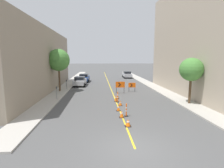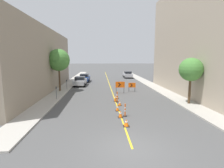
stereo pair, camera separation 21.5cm
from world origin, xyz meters
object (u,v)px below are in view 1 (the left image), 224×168
(parked_car_curb_mid, at_px, (84,78))
(parked_car_curb_far, at_px, (127,75))
(traffic_cone_nearest, at_px, (128,123))
(street_tree_left_near, at_px, (59,60))
(arrow_barricade_secondary, at_px, (132,85))
(traffic_cone_farthest, at_px, (118,95))
(traffic_cone_fourth, at_px, (120,103))
(arrow_barricade_primary, at_px, (120,85))
(traffic_cone_third, at_px, (118,108))
(parking_meter_far_curb, at_px, (67,83))
(parking_meter_near_curb, at_px, (57,90))
(delineator_post_front, at_px, (126,111))
(traffic_cone_second, at_px, (122,114))
(street_tree_right_near, at_px, (191,70))
(parked_car_curb_near, at_px, (80,81))
(traffic_cone_fifth, at_px, (116,98))
(delineator_post_rear, at_px, (118,98))

(parked_car_curb_mid, distance_m, parked_car_curb_far, 11.62)
(traffic_cone_nearest, distance_m, street_tree_left_near, 15.71)
(arrow_barricade_secondary, relative_size, parked_car_curb_mid, 0.29)
(traffic_cone_farthest, bearing_deg, traffic_cone_fourth, -90.95)
(arrow_barricade_primary, xyz_separation_m, parked_car_curb_mid, (-5.77, 12.08, -0.32))
(traffic_cone_third, distance_m, parking_meter_far_curb, 12.31)
(traffic_cone_nearest, height_order, parking_meter_near_curb, parking_meter_near_curb)
(traffic_cone_fourth, relative_size, delineator_post_front, 0.46)
(parking_meter_near_curb, height_order, parking_meter_far_curb, parking_meter_far_curb)
(traffic_cone_second, xyz_separation_m, parking_meter_far_curb, (-6.47, 12.25, 0.88))
(arrow_barricade_secondary, bearing_deg, traffic_cone_third, -102.51)
(street_tree_left_near, bearing_deg, parking_meter_far_curb, 48.87)
(arrow_barricade_primary, distance_m, street_tree_right_near, 9.15)
(traffic_cone_second, relative_size, parked_car_curb_far, 0.13)
(delineator_post_front, relative_size, arrow_barricade_secondary, 0.84)
(traffic_cone_fourth, bearing_deg, delineator_post_front, -88.72)
(parked_car_curb_mid, xyz_separation_m, street_tree_left_near, (-2.53, -10.32, 3.60))
(arrow_barricade_secondary, relative_size, parked_car_curb_near, 0.29)
(traffic_cone_fifth, xyz_separation_m, traffic_cone_farthest, (0.34, 1.32, 0.02))
(traffic_cone_fifth, height_order, arrow_barricade_primary, arrow_barricade_primary)
(parking_meter_far_curb, xyz_separation_m, street_tree_left_near, (-0.79, -0.90, 3.25))
(traffic_cone_nearest, height_order, traffic_cone_fourth, traffic_cone_nearest)
(street_tree_right_near, bearing_deg, delineator_post_front, -155.34)
(traffic_cone_nearest, distance_m, delineator_post_rear, 6.73)
(arrow_barricade_secondary, bearing_deg, parked_car_curb_mid, 129.99)
(parked_car_curb_mid, bearing_deg, parking_meter_near_curb, -93.79)
(traffic_cone_farthest, height_order, parked_car_curb_mid, parked_car_curb_mid)
(delineator_post_rear, xyz_separation_m, parked_car_curb_near, (-5.21, 11.66, 0.31))
(delineator_post_front, bearing_deg, traffic_cone_nearest, -95.69)
(parked_car_curb_near, bearing_deg, delineator_post_rear, -63.19)
(traffic_cone_nearest, xyz_separation_m, parking_meter_near_curb, (-6.66, 8.03, 0.89))
(traffic_cone_farthest, relative_size, delineator_post_rear, 0.65)
(traffic_cone_nearest, bearing_deg, traffic_cone_third, 94.04)
(traffic_cone_nearest, bearing_deg, delineator_post_front, 84.31)
(traffic_cone_second, distance_m, traffic_cone_third, 1.78)
(traffic_cone_second, bearing_deg, delineator_post_front, 30.45)
(street_tree_left_near, height_order, street_tree_right_near, street_tree_left_near)
(traffic_cone_third, distance_m, arrow_barricade_primary, 7.94)
(traffic_cone_third, xyz_separation_m, parked_car_curb_mid, (-4.66, 19.89, 0.55))
(traffic_cone_nearest, bearing_deg, parking_meter_far_curb, 115.30)
(delineator_post_rear, relative_size, street_tree_left_near, 0.20)
(traffic_cone_fourth, xyz_separation_m, traffic_cone_fifth, (-0.29, 1.73, 0.11))
(traffic_cone_fourth, bearing_deg, parked_car_curb_far, 79.28)
(arrow_barricade_secondary, distance_m, parked_car_curb_far, 17.61)
(street_tree_right_near, bearing_deg, delineator_post_rear, 168.53)
(traffic_cone_farthest, xyz_separation_m, parked_car_curb_far, (4.60, 21.51, 0.43))
(delineator_post_rear, bearing_deg, traffic_cone_second, -92.47)
(delineator_post_rear, distance_m, parked_car_curb_mid, 17.49)
(parked_car_curb_near, bearing_deg, delineator_post_front, -68.95)
(parking_meter_near_curb, distance_m, parking_meter_far_curb, 6.06)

